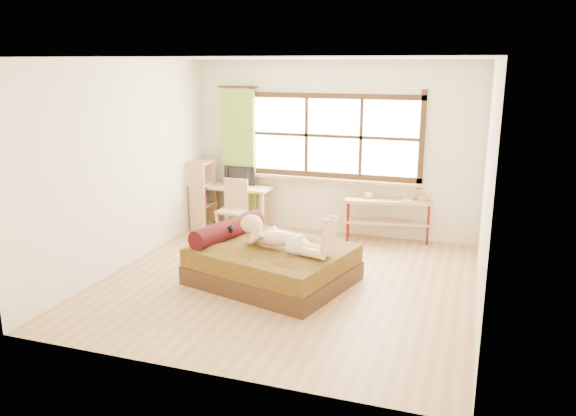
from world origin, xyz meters
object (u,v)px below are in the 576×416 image
(chair, at_px, (234,205))
(bookshelf, at_px, (203,194))
(woman, at_px, (283,228))
(kitten, at_px, (223,231))
(desk, at_px, (237,192))
(bed, at_px, (270,262))
(pipe_shelf, at_px, (389,211))

(chair, bearing_deg, bookshelf, 160.22)
(woman, distance_m, kitten, 0.90)
(desk, distance_m, chair, 0.40)
(woman, bearing_deg, bed, 177.41)
(bookshelf, bearing_deg, kitten, -58.98)
(woman, relative_size, pipe_shelf, 0.95)
(woman, bearing_deg, chair, 144.95)
(bed, bearing_deg, woman, -2.59)
(bed, xyz_separation_m, pipe_shelf, (1.14, 2.10, 0.23))
(woman, height_order, chair, woman)
(chair, bearing_deg, desk, 106.54)
(woman, xyz_separation_m, pipe_shelf, (0.95, 2.16, -0.25))
(woman, distance_m, chair, 2.19)
(bed, xyz_separation_m, desk, (-1.30, 1.98, 0.37))
(chair, distance_m, pipe_shelf, 2.39)
(bed, relative_size, kitten, 7.83)
(bed, bearing_deg, chair, 141.84)
(woman, relative_size, chair, 1.41)
(bed, relative_size, bookshelf, 1.90)
(bed, bearing_deg, kitten, -172.32)
(woman, bearing_deg, desk, 141.37)
(kitten, height_order, bookshelf, bookshelf)
(kitten, xyz_separation_m, desk, (-0.63, 1.89, 0.06))
(kitten, bearing_deg, bookshelf, 138.85)
(kitten, xyz_separation_m, bookshelf, (-1.19, 1.78, 0.01))
(bed, xyz_separation_m, woman, (0.19, -0.06, 0.48))
(kitten, bearing_deg, pipe_shelf, 63.04)
(bed, distance_m, pipe_shelf, 2.40)
(woman, xyz_separation_m, kitten, (-0.87, 0.15, -0.16))
(woman, relative_size, kitten, 4.67)
(woman, xyz_separation_m, desk, (-1.50, 2.04, -0.10))
(desk, distance_m, bookshelf, 0.57)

